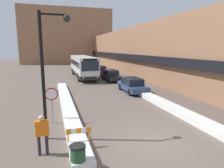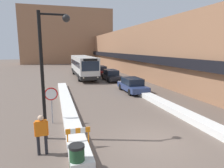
{
  "view_description": "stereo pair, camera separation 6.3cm",
  "coord_description": "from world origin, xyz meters",
  "px_view_note": "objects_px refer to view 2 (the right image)",
  "views": [
    {
      "loc": [
        -4.51,
        -7.97,
        4.44
      ],
      "look_at": [
        0.38,
        8.43,
        1.36
      ],
      "focal_mm": 32.0,
      "sensor_mm": 36.0,
      "label": 1
    },
    {
      "loc": [
        -4.45,
        -7.99,
        4.44
      ],
      "look_at": [
        0.38,
        8.43,
        1.36
      ],
      "focal_mm": 32.0,
      "sensor_mm": 36.0,
      "label": 2
    }
  ],
  "objects_px": {
    "parked_car_middle": "(111,75)",
    "pedestrian": "(41,131)",
    "construction_barricade": "(78,134)",
    "parked_car_back": "(101,70)",
    "trash_bin": "(77,157)",
    "city_bus": "(83,66)",
    "parked_car_front": "(132,85)",
    "street_lamp": "(48,62)",
    "stop_sign": "(51,98)"
  },
  "relations": [
    {
      "from": "city_bus",
      "to": "parked_car_middle",
      "type": "distance_m",
      "value": 5.46
    },
    {
      "from": "parked_car_back",
      "to": "stop_sign",
      "type": "height_order",
      "value": "stop_sign"
    },
    {
      "from": "street_lamp",
      "to": "pedestrian",
      "type": "height_order",
      "value": "street_lamp"
    },
    {
      "from": "construction_barricade",
      "to": "trash_bin",
      "type": "bearing_deg",
      "value": -98.44
    },
    {
      "from": "city_bus",
      "to": "parked_car_front",
      "type": "relative_size",
      "value": 2.85
    },
    {
      "from": "parked_car_middle",
      "to": "trash_bin",
      "type": "bearing_deg",
      "value": -109.7
    },
    {
      "from": "city_bus",
      "to": "pedestrian",
      "type": "xyz_separation_m",
      "value": [
        -5.02,
        -22.32,
        -0.71
      ]
    },
    {
      "from": "parked_car_front",
      "to": "parked_car_back",
      "type": "relative_size",
      "value": 0.92
    },
    {
      "from": "street_lamp",
      "to": "construction_barricade",
      "type": "xyz_separation_m",
      "value": [
        1.14,
        -1.38,
        -3.13
      ]
    },
    {
      "from": "parked_car_back",
      "to": "pedestrian",
      "type": "xyz_separation_m",
      "value": [
        -8.27,
        -24.57,
        0.32
      ]
    },
    {
      "from": "street_lamp",
      "to": "pedestrian",
      "type": "bearing_deg",
      "value": -104.08
    },
    {
      "from": "parked_car_front",
      "to": "street_lamp",
      "type": "bearing_deg",
      "value": -132.0
    },
    {
      "from": "pedestrian",
      "to": "trash_bin",
      "type": "xyz_separation_m",
      "value": [
        1.28,
        -1.46,
        -0.57
      ]
    },
    {
      "from": "parked_car_back",
      "to": "construction_barricade",
      "type": "distance_m",
      "value": 25.34
    },
    {
      "from": "parked_car_front",
      "to": "stop_sign",
      "type": "distance_m",
      "value": 10.36
    },
    {
      "from": "parked_car_middle",
      "to": "pedestrian",
      "type": "distance_m",
      "value": 19.86
    },
    {
      "from": "city_bus",
      "to": "street_lamp",
      "type": "relative_size",
      "value": 2.07
    },
    {
      "from": "construction_barricade",
      "to": "parked_car_back",
      "type": "bearing_deg",
      "value": 74.56
    },
    {
      "from": "parked_car_middle",
      "to": "construction_barricade",
      "type": "distance_m",
      "value": 19.13
    },
    {
      "from": "street_lamp",
      "to": "construction_barricade",
      "type": "height_order",
      "value": "street_lamp"
    },
    {
      "from": "pedestrian",
      "to": "parked_car_front",
      "type": "bearing_deg",
      "value": 49.66
    },
    {
      "from": "parked_car_back",
      "to": "trash_bin",
      "type": "bearing_deg",
      "value": -105.02
    },
    {
      "from": "street_lamp",
      "to": "pedestrian",
      "type": "xyz_separation_m",
      "value": [
        -0.38,
        -1.53,
        -2.76
      ]
    },
    {
      "from": "street_lamp",
      "to": "trash_bin",
      "type": "relative_size",
      "value": 6.42
    },
    {
      "from": "parked_car_back",
      "to": "city_bus",
      "type": "bearing_deg",
      "value": -145.28
    },
    {
      "from": "parked_car_front",
      "to": "trash_bin",
      "type": "distance_m",
      "value": 13.66
    },
    {
      "from": "trash_bin",
      "to": "construction_barricade",
      "type": "bearing_deg",
      "value": 81.56
    },
    {
      "from": "city_bus",
      "to": "parked_car_back",
      "type": "distance_m",
      "value": 4.09
    },
    {
      "from": "stop_sign",
      "to": "pedestrian",
      "type": "distance_m",
      "value": 3.65
    },
    {
      "from": "parked_car_front",
      "to": "stop_sign",
      "type": "relative_size",
      "value": 2.02
    },
    {
      "from": "parked_car_back",
      "to": "pedestrian",
      "type": "height_order",
      "value": "pedestrian"
    },
    {
      "from": "city_bus",
      "to": "parked_car_back",
      "type": "xyz_separation_m",
      "value": [
        3.25,
        2.25,
        -1.02
      ]
    },
    {
      "from": "pedestrian",
      "to": "construction_barricade",
      "type": "relative_size",
      "value": 1.58
    },
    {
      "from": "pedestrian",
      "to": "construction_barricade",
      "type": "xyz_separation_m",
      "value": [
        1.52,
        0.15,
        -0.38
      ]
    },
    {
      "from": "trash_bin",
      "to": "stop_sign",
      "type": "bearing_deg",
      "value": 99.87
    },
    {
      "from": "parked_car_front",
      "to": "construction_barricade",
      "type": "bearing_deg",
      "value": -123.66
    },
    {
      "from": "parked_car_middle",
      "to": "trash_bin",
      "type": "distance_m",
      "value": 20.73
    },
    {
      "from": "street_lamp",
      "to": "parked_car_front",
      "type": "bearing_deg",
      "value": 48.0
    },
    {
      "from": "city_bus",
      "to": "street_lamp",
      "type": "distance_m",
      "value": 21.4
    },
    {
      "from": "parked_car_middle",
      "to": "stop_sign",
      "type": "xyz_separation_m",
      "value": [
        -7.86,
        -14.46,
        0.84
      ]
    },
    {
      "from": "parked_car_front",
      "to": "street_lamp",
      "type": "xyz_separation_m",
      "value": [
        -7.88,
        -8.76,
        3.07
      ]
    },
    {
      "from": "parked_car_middle",
      "to": "construction_barricade",
      "type": "relative_size",
      "value": 4.29
    },
    {
      "from": "parked_car_front",
      "to": "parked_car_middle",
      "type": "bearing_deg",
      "value": 90.0
    },
    {
      "from": "parked_car_middle",
      "to": "construction_barricade",
      "type": "height_order",
      "value": "parked_car_middle"
    },
    {
      "from": "parked_car_front",
      "to": "trash_bin",
      "type": "xyz_separation_m",
      "value": [
        -6.98,
        -11.74,
        -0.25
      ]
    },
    {
      "from": "construction_barricade",
      "to": "parked_car_front",
      "type": "bearing_deg",
      "value": 56.34
    },
    {
      "from": "trash_bin",
      "to": "construction_barricade",
      "type": "xyz_separation_m",
      "value": [
        0.24,
        1.61,
        0.19
      ]
    },
    {
      "from": "parked_car_middle",
      "to": "trash_bin",
      "type": "xyz_separation_m",
      "value": [
        -6.98,
        -19.51,
        -0.26
      ]
    },
    {
      "from": "stop_sign",
      "to": "construction_barricade",
      "type": "height_order",
      "value": "stop_sign"
    },
    {
      "from": "city_bus",
      "to": "stop_sign",
      "type": "height_order",
      "value": "city_bus"
    }
  ]
}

